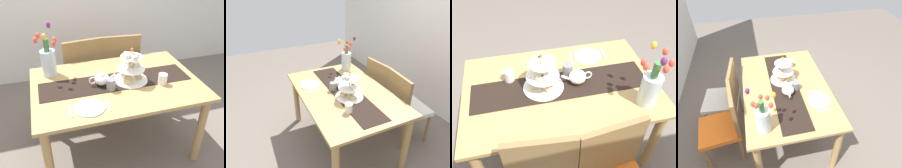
% 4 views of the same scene
% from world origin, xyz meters
% --- Properties ---
extents(ground_plane, '(8.00, 8.00, 0.00)m').
position_xyz_m(ground_plane, '(0.00, 0.00, 0.00)').
color(ground_plane, '#6B6056').
extents(dining_table, '(1.44, 0.94, 0.72)m').
position_xyz_m(dining_table, '(0.00, 0.00, 0.62)').
color(dining_table, tan).
rests_on(dining_table, ground_plane).
extents(chair_left, '(0.46, 0.46, 0.91)m').
position_xyz_m(chair_left, '(-0.19, 0.70, 0.50)').
color(chair_left, olive).
rests_on(chair_left, ground_plane).
extents(chair_right, '(0.46, 0.46, 0.91)m').
position_xyz_m(chair_right, '(0.25, 0.70, 0.50)').
color(chair_right, olive).
rests_on(chair_right, ground_plane).
extents(table_runner, '(1.32, 0.30, 0.00)m').
position_xyz_m(table_runner, '(0.00, 0.01, 0.73)').
color(table_runner, black).
rests_on(table_runner, dining_table).
extents(tiered_cake_stand, '(0.30, 0.30, 0.30)m').
position_xyz_m(tiered_cake_stand, '(0.13, 0.00, 0.83)').
color(tiered_cake_stand, beige).
rests_on(tiered_cake_stand, table_runner).
extents(teapot, '(0.24, 0.13, 0.14)m').
position_xyz_m(teapot, '(-0.13, 0.00, 0.78)').
color(teapot, white).
rests_on(teapot, table_runner).
extents(tulip_vase, '(0.19, 0.23, 0.46)m').
position_xyz_m(tulip_vase, '(-0.54, 0.30, 0.88)').
color(tulip_vase, silver).
rests_on(tulip_vase, dining_table).
extents(dinner_plate_left, '(0.23, 0.23, 0.01)m').
position_xyz_m(dinner_plate_left, '(-0.30, -0.29, 0.73)').
color(dinner_plate_left, white).
rests_on(dinner_plate_left, dining_table).
extents(fork_left, '(0.02, 0.15, 0.01)m').
position_xyz_m(fork_left, '(-0.44, -0.29, 0.73)').
color(fork_left, silver).
rests_on(fork_left, dining_table).
extents(knife_left, '(0.03, 0.17, 0.01)m').
position_xyz_m(knife_left, '(-0.15, -0.29, 0.73)').
color(knife_left, silver).
rests_on(knife_left, dining_table).
extents(mug_grey, '(0.08, 0.08, 0.09)m').
position_xyz_m(mug_grey, '(-0.08, -0.10, 0.78)').
color(mug_grey, slate).
rests_on(mug_grey, table_runner).
extents(mug_white_text, '(0.08, 0.08, 0.09)m').
position_xyz_m(mug_white_text, '(0.37, -0.13, 0.77)').
color(mug_white_text, white).
rests_on(mug_white_text, dining_table).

